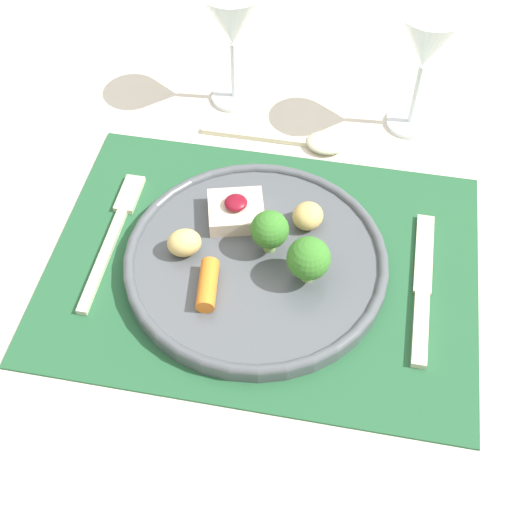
# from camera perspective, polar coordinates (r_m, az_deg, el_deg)

# --- Properties ---
(ground_plane) EXTENTS (8.00, 8.00, 0.00)m
(ground_plane) POSITION_cam_1_polar(r_m,az_deg,el_deg) (1.48, 0.31, -18.80)
(ground_plane) COLOR #4C4742
(dining_table) EXTENTS (1.21, 1.23, 0.75)m
(dining_table) POSITION_cam_1_polar(r_m,az_deg,el_deg) (0.89, 0.50, -4.18)
(dining_table) COLOR beige
(dining_table) RESTS_ON ground_plane
(placemat) EXTENTS (0.48, 0.36, 0.00)m
(placemat) POSITION_cam_1_polar(r_m,az_deg,el_deg) (0.82, 0.54, -0.73)
(placemat) COLOR #235633
(placemat) RESTS_ON dining_table
(dinner_plate) EXTENTS (0.30, 0.30, 0.07)m
(dinner_plate) POSITION_cam_1_polar(r_m,az_deg,el_deg) (0.80, 0.09, -0.13)
(dinner_plate) COLOR #4C5156
(dinner_plate) RESTS_ON placemat
(fork) EXTENTS (0.02, 0.21, 0.01)m
(fork) POSITION_cam_1_polar(r_m,az_deg,el_deg) (0.86, -11.20, 2.08)
(fork) COLOR beige
(fork) RESTS_ON placemat
(knife) EXTENTS (0.02, 0.21, 0.01)m
(knife) POSITION_cam_1_polar(r_m,az_deg,el_deg) (0.80, 13.13, -3.13)
(knife) COLOR beige
(knife) RESTS_ON placemat
(spoon) EXTENTS (0.19, 0.04, 0.02)m
(spoon) POSITION_cam_1_polar(r_m,az_deg,el_deg) (0.95, 4.29, 9.14)
(spoon) COLOR beige
(spoon) RESTS_ON dining_table
(wine_glass_near) EXTENTS (0.08, 0.08, 0.17)m
(wine_glass_near) POSITION_cam_1_polar(r_m,az_deg,el_deg) (0.93, 13.51, 16.10)
(wine_glass_near) COLOR white
(wine_glass_near) RESTS_ON dining_table
(wine_glass_far) EXTENTS (0.08, 0.08, 0.17)m
(wine_glass_far) POSITION_cam_1_polar(r_m,az_deg,el_deg) (0.95, -1.91, 18.17)
(wine_glass_far) COLOR white
(wine_glass_far) RESTS_ON dining_table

